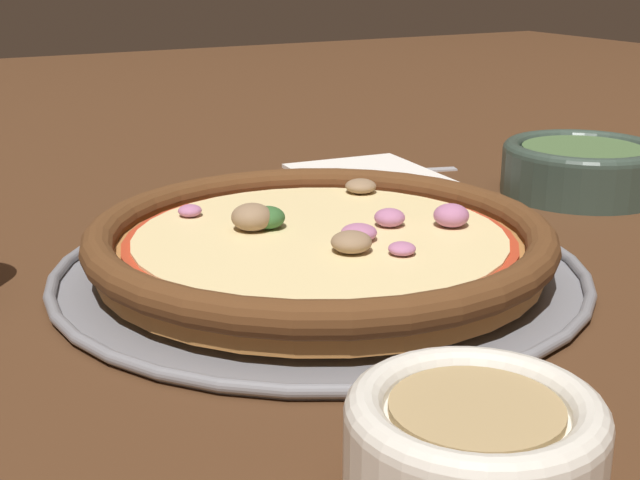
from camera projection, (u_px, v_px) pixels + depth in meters
The scene contains 7 objects.
ground_plane at pixel (320, 277), 0.62m from camera, with size 3.00×3.00×0.00m, color #4C2D19.
pizza_tray at pixel (320, 271), 0.62m from camera, with size 0.37×0.37×0.01m.
pizza at pixel (320, 241), 0.62m from camera, with size 0.32×0.32×0.04m.
bowl_near at pixel (474, 448), 0.35m from camera, with size 0.10×0.10×0.05m.
bowl_far at pixel (582, 166), 0.83m from camera, with size 0.15×0.15×0.05m.
napkin at pixel (370, 174), 0.89m from camera, with size 0.16×0.14×0.01m.
fork at pixel (356, 173), 0.91m from camera, with size 0.07×0.19×0.00m.
Camera 1 is at (-0.51, 0.28, 0.22)m, focal length 50.00 mm.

